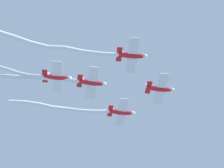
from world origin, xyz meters
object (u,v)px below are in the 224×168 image
(airplane_lead, at_px, (160,89))
(airplane_right_wing, at_px, (132,55))
(airplane_left_wing, at_px, (122,112))
(airplane_slot, at_px, (92,83))
(airplane_trail, at_px, (57,77))

(airplane_lead, bearing_deg, airplane_right_wing, -134.63)
(airplane_left_wing, bearing_deg, airplane_slot, -134.96)
(airplane_left_wing, height_order, airplane_right_wing, airplane_right_wing)
(airplane_left_wing, relative_size, airplane_slot, 1.00)
(airplane_lead, height_order, airplane_trail, airplane_trail)
(airplane_trail, bearing_deg, airplane_lead, 1.59)
(airplane_slot, height_order, airplane_trail, airplane_trail)
(airplane_left_wing, xyz_separation_m, airplane_slot, (7.53, 6.46, 0.20))
(airplane_left_wing, relative_size, airplane_right_wing, 0.99)
(airplane_slot, bearing_deg, airplane_left_wing, 43.49)
(airplane_slot, bearing_deg, airplane_right_wing, -46.53)
(airplane_right_wing, bearing_deg, airplane_slot, 137.62)
(airplane_lead, distance_m, airplane_slot, 14.03)
(airplane_slot, bearing_deg, airplane_trail, 178.57)
(airplane_slot, distance_m, airplane_trail, 7.04)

